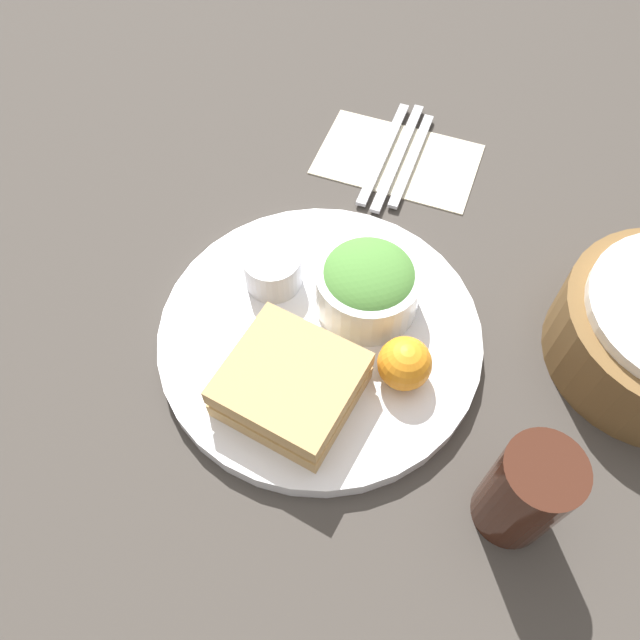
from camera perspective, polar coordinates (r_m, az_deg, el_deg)
name	(u,v)px	position (r m, az deg, el deg)	size (l,w,h in m)	color
ground_plane	(320,341)	(0.64, 0.00, -1.92)	(4.00, 4.00, 0.00)	#3D3833
plate	(320,336)	(0.63, 0.00, -1.45)	(0.32, 0.32, 0.02)	silver
sandwich	(289,384)	(0.57, -2.86, -5.88)	(0.13, 0.13, 0.05)	tan
salad_bowl	(368,284)	(0.62, 4.40, 3.30)	(0.10, 0.10, 0.07)	white
dressing_cup	(273,269)	(0.64, -4.35, 4.64)	(0.06, 0.06, 0.04)	#B7B7BC
orange_wedge	(405,364)	(0.58, 7.74, -3.97)	(0.05, 0.05, 0.05)	orange
drink_glass	(525,492)	(0.54, 18.26, -14.73)	(0.06, 0.06, 0.12)	#38190F
napkin	(397,159)	(0.81, 7.08, 14.43)	(0.12, 0.19, 0.00)	beige
fork	(384,152)	(0.81, 5.86, 15.00)	(0.19, 0.01, 0.01)	#B2B2B7
knife	(398,156)	(0.81, 7.11, 14.66)	(0.19, 0.01, 0.01)	#B2B2B7
spoon	(412,160)	(0.80, 8.38, 14.32)	(0.17, 0.01, 0.01)	#B2B2B7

